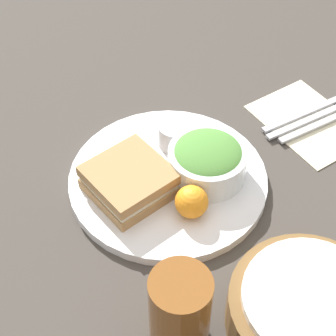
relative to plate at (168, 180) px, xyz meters
name	(u,v)px	position (x,y,z in m)	size (l,w,h in m)	color
ground_plane	(168,183)	(0.00, 0.00, -0.01)	(4.00, 4.00, 0.00)	#3D3833
plate	(168,180)	(0.00, 0.00, 0.00)	(0.32, 0.32, 0.02)	silver
sandwich	(129,181)	(0.07, -0.01, 0.03)	(0.13, 0.13, 0.05)	#A37A4C
salad_bowl	(207,160)	(-0.05, 0.03, 0.04)	(0.12, 0.12, 0.06)	white
dressing_cup	(175,134)	(-0.05, -0.06, 0.03)	(0.06, 0.06, 0.04)	#B7B7BC
orange_wedge	(192,202)	(0.01, 0.08, 0.03)	(0.05, 0.05, 0.05)	orange
drink_glass	(180,312)	(0.13, 0.23, 0.06)	(0.08, 0.08, 0.13)	brown
bread_basket	(308,311)	(-0.01, 0.30, 0.03)	(0.21, 0.21, 0.07)	brown
napkin	(308,122)	(-0.29, 0.02, -0.01)	(0.14, 0.19, 0.00)	beige
fork	(302,114)	(-0.29, 0.00, 0.00)	(0.17, 0.01, 0.01)	#B2B2B7
knife	(309,120)	(-0.29, 0.02, 0.00)	(0.18, 0.01, 0.01)	#B2B2B7
spoon	(315,126)	(-0.29, 0.04, 0.00)	(0.16, 0.01, 0.01)	#B2B2B7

